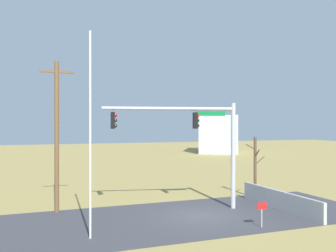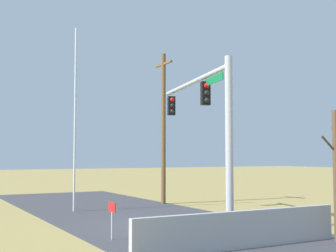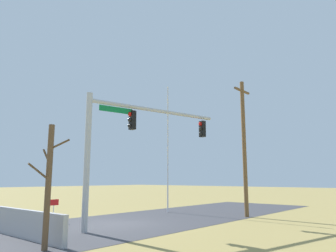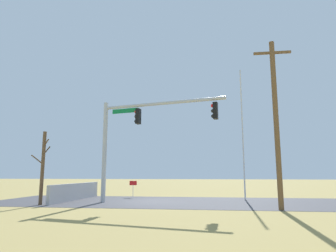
% 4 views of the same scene
% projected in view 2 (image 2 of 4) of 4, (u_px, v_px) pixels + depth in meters
% --- Properties ---
extents(ground_plane, '(160.00, 160.00, 0.00)m').
position_uv_depth(ground_plane, '(170.00, 226.00, 18.04)').
color(ground_plane, '#9E894C').
extents(road_surface, '(28.00, 8.00, 0.01)m').
position_uv_depth(road_surface, '(129.00, 214.00, 21.54)').
color(road_surface, '#3D3D42').
rests_on(road_surface, ground_plane).
extents(sidewalk_corner, '(6.00, 6.00, 0.01)m').
position_uv_depth(sidewalk_corner, '(248.00, 238.00, 15.27)').
color(sidewalk_corner, '#B7B5AD').
rests_on(sidewalk_corner, ground_plane).
extents(retaining_fence, '(0.20, 7.18, 1.11)m').
position_uv_depth(retaining_fence, '(242.00, 230.00, 13.50)').
color(retaining_fence, '#A8A8AD').
rests_on(retaining_fence, ground_plane).
extents(signal_mast, '(7.76, 1.92, 6.32)m').
position_uv_depth(signal_mast, '(207.00, 112.00, 18.55)').
color(signal_mast, '#B2B5BA').
rests_on(signal_mast, ground_plane).
extents(flagpole, '(0.10, 0.10, 9.16)m').
position_uv_depth(flagpole, '(75.00, 119.00, 22.90)').
color(flagpole, silver).
rests_on(flagpole, ground_plane).
extents(utility_pole, '(1.90, 0.26, 8.66)m').
position_uv_depth(utility_pole, '(163.00, 125.00, 26.47)').
color(utility_pole, brown).
rests_on(utility_pole, ground_plane).
extents(bare_tree, '(1.27, 1.02, 4.19)m').
position_uv_depth(bare_tree, '(336.00, 174.00, 14.69)').
color(bare_tree, brown).
rests_on(bare_tree, ground_plane).
extents(open_sign, '(0.56, 0.04, 1.22)m').
position_uv_depth(open_sign, '(112.00, 212.00, 14.98)').
color(open_sign, silver).
rests_on(open_sign, ground_plane).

